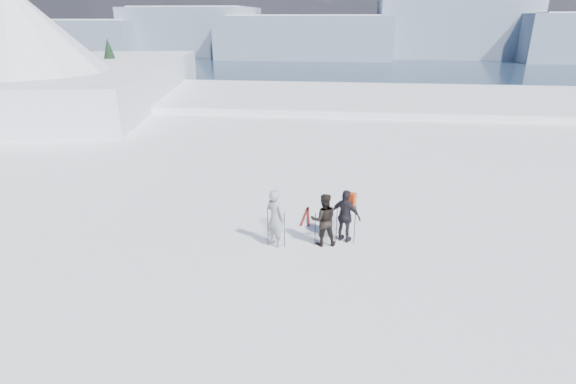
{
  "coord_description": "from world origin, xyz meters",
  "views": [
    {
      "loc": [
        -0.02,
        -10.95,
        6.96
      ],
      "look_at": [
        -1.77,
        3.0,
        1.47
      ],
      "focal_mm": 28.0,
      "sensor_mm": 36.0,
      "label": 1
    }
  ],
  "objects_px": {
    "skier_grey": "(275,218)",
    "skier_dark": "(324,220)",
    "skier_pack": "(346,216)",
    "skis_loose": "(306,216)"
  },
  "relations": [
    {
      "from": "skier_grey",
      "to": "skier_dark",
      "type": "xyz_separation_m",
      "value": [
        1.54,
        0.25,
        -0.08
      ]
    },
    {
      "from": "skier_grey",
      "to": "skier_pack",
      "type": "bearing_deg",
      "value": -130.91
    },
    {
      "from": "skier_grey",
      "to": "skier_dark",
      "type": "distance_m",
      "value": 1.56
    },
    {
      "from": "skier_grey",
      "to": "skier_pack",
      "type": "distance_m",
      "value": 2.31
    },
    {
      "from": "skier_grey",
      "to": "skis_loose",
      "type": "bearing_deg",
      "value": -74.22
    },
    {
      "from": "skier_dark",
      "to": "skier_pack",
      "type": "relative_size",
      "value": 0.99
    },
    {
      "from": "skier_dark",
      "to": "skier_pack",
      "type": "distance_m",
      "value": 0.77
    },
    {
      "from": "skier_pack",
      "to": "skis_loose",
      "type": "bearing_deg",
      "value": -25.94
    },
    {
      "from": "skier_grey",
      "to": "skis_loose",
      "type": "xyz_separation_m",
      "value": [
        0.81,
        2.36,
        -0.95
      ]
    },
    {
      "from": "skier_pack",
      "to": "skis_loose",
      "type": "height_order",
      "value": "skier_pack"
    }
  ]
}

